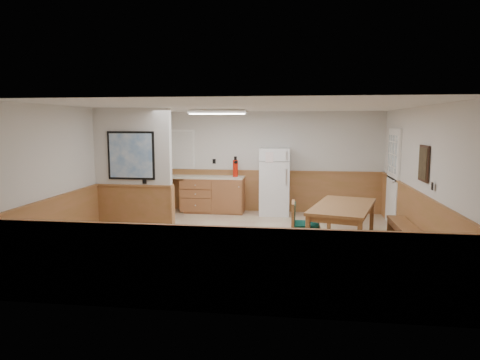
# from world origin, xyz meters

# --- Properties ---
(ground) EXTENTS (6.00, 6.00, 0.00)m
(ground) POSITION_xyz_m (0.00, 0.00, 0.00)
(ground) COLOR tan
(ground) RESTS_ON ground
(ceiling) EXTENTS (6.00, 6.00, 0.02)m
(ceiling) POSITION_xyz_m (0.00, 0.00, 2.50)
(ceiling) COLOR white
(ceiling) RESTS_ON back_wall
(back_wall) EXTENTS (6.00, 0.02, 2.50)m
(back_wall) POSITION_xyz_m (0.00, 3.00, 1.25)
(back_wall) COLOR silver
(back_wall) RESTS_ON ground
(right_wall) EXTENTS (0.02, 6.00, 2.50)m
(right_wall) POSITION_xyz_m (3.00, 0.00, 1.25)
(right_wall) COLOR silver
(right_wall) RESTS_ON ground
(left_wall) EXTENTS (0.02, 6.00, 2.50)m
(left_wall) POSITION_xyz_m (-3.00, 0.00, 1.25)
(left_wall) COLOR silver
(left_wall) RESTS_ON ground
(wainscot_back) EXTENTS (6.00, 0.04, 1.00)m
(wainscot_back) POSITION_xyz_m (0.00, 2.98, 0.50)
(wainscot_back) COLOR #A66742
(wainscot_back) RESTS_ON ground
(wainscot_right) EXTENTS (0.04, 6.00, 1.00)m
(wainscot_right) POSITION_xyz_m (2.98, 0.00, 0.50)
(wainscot_right) COLOR #A66742
(wainscot_right) RESTS_ON ground
(wainscot_left) EXTENTS (0.04, 6.00, 1.00)m
(wainscot_left) POSITION_xyz_m (-2.98, 0.00, 0.50)
(wainscot_left) COLOR #A66742
(wainscot_left) RESTS_ON ground
(partition_wall) EXTENTS (1.50, 0.20, 2.50)m
(partition_wall) POSITION_xyz_m (-2.25, 0.19, 1.23)
(partition_wall) COLOR silver
(partition_wall) RESTS_ON ground
(kitchen_counter) EXTENTS (2.20, 0.61, 1.00)m
(kitchen_counter) POSITION_xyz_m (-1.21, 2.68, 0.46)
(kitchen_counter) COLOR brown
(kitchen_counter) RESTS_ON ground
(exterior_door) EXTENTS (0.07, 1.02, 2.15)m
(exterior_door) POSITION_xyz_m (2.96, 1.90, 1.05)
(exterior_door) COLOR white
(exterior_door) RESTS_ON ground
(kitchen_window) EXTENTS (0.80, 0.04, 1.00)m
(kitchen_window) POSITION_xyz_m (-2.10, 2.98, 1.55)
(kitchen_window) COLOR white
(kitchen_window) RESTS_ON back_wall
(wall_painting) EXTENTS (0.04, 0.50, 0.60)m
(wall_painting) POSITION_xyz_m (2.97, -0.30, 1.55)
(wall_painting) COLOR black
(wall_painting) RESTS_ON right_wall
(fluorescent_fixture) EXTENTS (1.20, 0.30, 0.09)m
(fluorescent_fixture) POSITION_xyz_m (-0.80, 1.30, 2.45)
(fluorescent_fixture) COLOR white
(fluorescent_fixture) RESTS_ON ceiling
(refrigerator) EXTENTS (0.72, 0.72, 1.62)m
(refrigerator) POSITION_xyz_m (0.37, 2.63, 0.81)
(refrigerator) COLOR white
(refrigerator) RESTS_ON ground
(dining_table) EXTENTS (1.43, 2.10, 0.75)m
(dining_table) POSITION_xyz_m (1.72, 0.06, 0.66)
(dining_table) COLOR #A8723D
(dining_table) RESTS_ON ground
(dining_bench) EXTENTS (0.33, 1.49, 0.45)m
(dining_bench) POSITION_xyz_m (2.79, -0.03, 0.34)
(dining_bench) COLOR #A8723D
(dining_bench) RESTS_ON ground
(dining_chair) EXTENTS (0.70, 0.50, 0.85)m
(dining_chair) POSITION_xyz_m (0.96, -0.29, 0.49)
(dining_chair) COLOR #A8723D
(dining_chair) RESTS_ON ground
(fire_extinguisher) EXTENTS (0.16, 0.16, 0.50)m
(fire_extinguisher) POSITION_xyz_m (-0.61, 2.69, 1.12)
(fire_extinguisher) COLOR #BB1909
(fire_extinguisher) RESTS_ON kitchen_counter
(soap_bottle) EXTENTS (0.07, 0.07, 0.20)m
(soap_bottle) POSITION_xyz_m (-2.31, 2.67, 1.00)
(soap_bottle) COLOR green
(soap_bottle) RESTS_ON kitchen_counter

